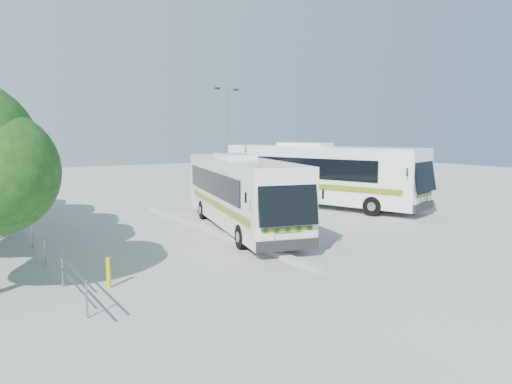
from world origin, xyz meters
TOP-DOWN VIEW (x-y plane):
  - ground at (0.00, 0.00)m, footprint 100.00×100.00m
  - kerb_divider at (-2.30, 2.00)m, footprint 0.40×16.00m
  - railing at (-10.00, 4.00)m, footprint 0.06×22.00m
  - coach_main at (-0.85, 1.85)m, footprint 5.32×12.50m
  - coach_adjacent at (7.15, 5.71)m, footprint 6.90×13.75m
  - lamppost at (2.00, 8.38)m, footprint 1.82×0.53m
  - bollard at (-8.83, -3.80)m, footprint 0.15×0.15m

SIDE VIEW (x-z plane):
  - ground at x=0.00m, z-range 0.00..0.00m
  - kerb_divider at x=-2.30m, z-range 0.00..0.15m
  - bollard at x=-8.83m, z-range 0.00..0.93m
  - railing at x=-10.00m, z-range 0.24..1.24m
  - coach_main at x=-0.85m, z-range 0.16..3.57m
  - coach_adjacent at x=7.15m, z-range 0.18..3.96m
  - lamppost at x=2.00m, z-range 0.39..7.88m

